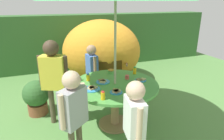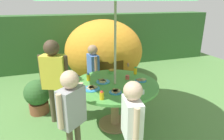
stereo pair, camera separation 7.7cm
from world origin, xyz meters
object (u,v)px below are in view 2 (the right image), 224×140
object	(u,v)px
child_in_blue_shirt	(93,65)
child_in_yellow_shirt	(54,72)
juice_bottle_mid_left	(135,71)
cup_far	(127,77)
wooden_chair	(117,67)
snack_bowl	(112,71)
garden_table	(115,92)
child_in_grey_shirt	(72,107)
plate_center_front	(141,80)
juice_bottle_near_left	(88,77)
juice_bottle_mid_right	(130,87)
plate_far_left	(92,88)
dome_tent	(104,51)
potted_plant	(38,95)
plate_near_right	(103,81)
juice_bottle_far_right	(102,95)
plate_center_back	(116,92)
cup_near	(142,92)
child_in_white_shirt	(132,119)

from	to	relation	value
child_in_blue_shirt	child_in_yellow_shirt	world-z (taller)	child_in_yellow_shirt
juice_bottle_mid_left	cup_far	bearing A→B (deg)	-141.50
wooden_chair	snack_bowl	size ratio (longest dim) A/B	7.39
garden_table	child_in_grey_shirt	bearing A→B (deg)	-141.15
child_in_yellow_shirt	snack_bowl	size ratio (longest dim) A/B	10.94
plate_center_front	snack_bowl	bearing A→B (deg)	122.25
wooden_chair	juice_bottle_near_left	bearing A→B (deg)	-108.69
juice_bottle_mid_right	cup_far	bearing A→B (deg)	72.30
plate_far_left	plate_center_front	distance (m)	0.84
dome_tent	plate_center_front	world-z (taller)	dome_tent
potted_plant	snack_bowl	distance (m)	1.44
juice_bottle_near_left	snack_bowl	bearing A→B (deg)	25.73
child_in_yellow_shirt	juice_bottle_near_left	xyz separation A→B (m)	(0.53, -0.13, -0.11)
child_in_blue_shirt	plate_near_right	distance (m)	0.91
wooden_chair	child_in_grey_shirt	size ratio (longest dim) A/B	0.77
plate_near_right	cup_far	size ratio (longest dim) A/B	3.35
child_in_yellow_shirt	cup_far	world-z (taller)	child_in_yellow_shirt
child_in_blue_shirt	plate_near_right	world-z (taller)	child_in_blue_shirt
juice_bottle_far_right	plate_near_right	bearing A→B (deg)	72.69
child_in_grey_shirt	potted_plant	bearing A→B (deg)	68.71
garden_table	cup_far	xyz separation A→B (m)	(0.26, 0.12, 0.17)
child_in_blue_shirt	child_in_yellow_shirt	bearing A→B (deg)	-57.39
child_in_blue_shirt	plate_center_back	xyz separation A→B (m)	(0.01, -1.34, 0.02)
child_in_grey_shirt	juice_bottle_mid_left	world-z (taller)	child_in_grey_shirt
child_in_blue_shirt	dome_tent	bearing A→B (deg)	146.72
potted_plant	juice_bottle_far_right	bearing A→B (deg)	-55.44
child_in_grey_shirt	cup_near	size ratio (longest dim) A/B	21.64
garden_table	dome_tent	world-z (taller)	dome_tent
child_in_yellow_shirt	plate_center_front	world-z (taller)	child_in_yellow_shirt
child_in_yellow_shirt	plate_far_left	distance (m)	0.71
snack_bowl	juice_bottle_far_right	size ratio (longest dim) A/B	1.08
snack_bowl	cup_far	bearing A→B (deg)	-68.75
plate_far_left	plate_near_right	distance (m)	0.31
snack_bowl	juice_bottle_near_left	xyz separation A→B (m)	(-0.48, -0.23, 0.03)
plate_center_front	cup_far	size ratio (longest dim) A/B	2.77
juice_bottle_mid_right	cup_far	size ratio (longest dim) A/B	1.81
juice_bottle_far_right	cup_near	size ratio (longest dim) A/B	2.08
snack_bowl	cup_far	xyz separation A→B (m)	(0.15, -0.38, 0.00)
dome_tent	potted_plant	size ratio (longest dim) A/B	3.44
dome_tent	cup_far	world-z (taller)	dome_tent
snack_bowl	plate_center_front	bearing A→B (deg)	-57.75
potted_plant	plate_center_front	world-z (taller)	plate_center_front
child_in_blue_shirt	child_in_white_shirt	world-z (taller)	child_in_white_shirt
dome_tent	plate_near_right	xyz separation A→B (m)	(-0.57, -1.91, -0.01)
juice_bottle_near_left	juice_bottle_far_right	size ratio (longest dim) A/B	1.02
garden_table	plate_center_back	size ratio (longest dim) A/B	7.46
child_in_white_shirt	juice_bottle_mid_right	xyz separation A→B (m)	(0.29, 0.73, 0.03)
garden_table	cup_far	size ratio (longest dim) A/B	20.62
child_in_grey_shirt	juice_bottle_mid_left	bearing A→B (deg)	-2.74
wooden_chair	dome_tent	xyz separation A→B (m)	(-0.11, 0.72, 0.22)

